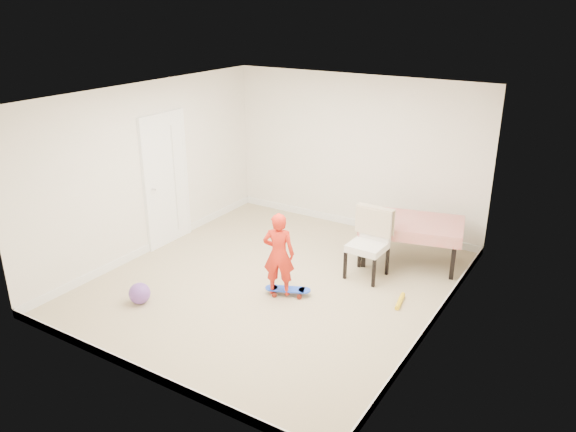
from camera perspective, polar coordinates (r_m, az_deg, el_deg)
The scene contains 17 objects.
ground at distance 7.92m, azimuth -1.39°, elevation -6.73°, with size 5.00×5.00×0.00m, color tan.
ceiling at distance 7.09m, azimuth -1.57°, elevation 12.03°, with size 4.50×5.00×0.04m, color silver.
wall_back at distance 9.48m, azimuth 6.78°, elevation 6.34°, with size 4.50×0.04×2.60m, color white.
wall_front at distance 5.65m, azimuth -15.40°, elevation -4.87°, with size 4.50×0.04×2.60m, color white.
wall_left at distance 8.77m, azimuth -13.82°, elevation 4.63°, with size 0.04×5.00×2.60m, color white.
wall_right at distance 6.53m, azimuth 15.16°, elevation -1.23°, with size 0.04×5.00×2.60m, color white.
door at distance 9.04m, azimuth -12.30°, elevation 3.44°, with size 0.10×0.94×2.11m, color white.
baseboard_back at distance 9.88m, azimuth 6.50°, elevation -0.62°, with size 4.50×0.02×0.12m, color white.
baseboard_front at distance 6.27m, azimuth -14.34°, elevation -15.14°, with size 4.50×0.02×0.12m, color white.
baseboard_left at distance 9.19m, azimuth -13.20°, elevation -2.79°, with size 0.02×5.00×0.12m, color white.
baseboard_right at distance 7.08m, azimuth 14.28°, elevation -10.57°, with size 0.02×5.00×0.12m, color white.
dining_table at distance 8.55m, azimuth 12.38°, elevation -2.56°, with size 1.44×0.91×0.67m, color #AB0914, non-canonical shape.
dining_chair at distance 7.93m, azimuth 8.07°, elevation -2.89°, with size 0.54×0.62×1.00m, color white, non-canonical shape.
skateboard at distance 7.58m, azimuth -0.01°, elevation -7.68°, with size 0.61×0.22×0.09m, color blue, non-canonical shape.
child at distance 7.33m, azimuth -0.95°, elevation -4.14°, with size 0.42×0.27×1.14m, color red.
balloon at distance 7.60m, azimuth -14.84°, elevation -7.60°, with size 0.28×0.28×0.28m, color #7144A5.
foam_toy at distance 7.53m, azimuth 11.31°, elevation -8.48°, with size 0.06×0.06×0.40m, color yellow.
Camera 1 is at (3.84, -5.85, 3.71)m, focal length 35.00 mm.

